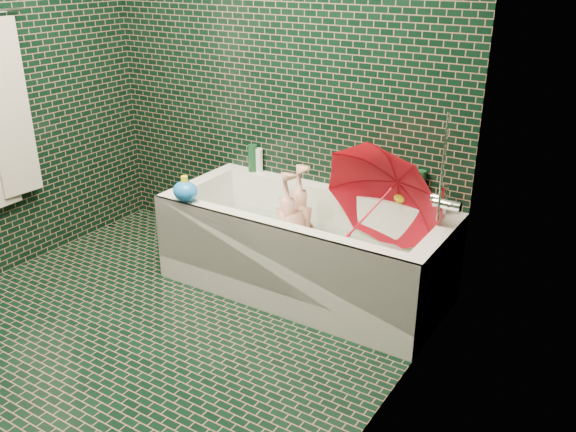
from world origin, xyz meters
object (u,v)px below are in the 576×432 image
Objects in this scene: umbrella at (371,211)px; rubber_duck at (402,197)px; child at (296,241)px; bath_toy at (185,191)px; bathtub at (304,257)px.

rubber_duck is at bearing 96.30° from umbrella.
bath_toy is (-0.58, -0.31, 0.31)m from child.
rubber_duck is at bearing 35.89° from bathtub.
bathtub is at bearing -148.48° from rubber_duck.
umbrella is 4.27× the size of bath_toy.
umbrella is at bearing -105.88° from rubber_duck.
bath_toy is at bearing -142.77° from umbrella.
umbrella reaches higher than bath_toy.
child is 0.68m from rubber_duck.
umbrella reaches higher than bathtub.
rubber_duck is (0.51, 0.34, 0.28)m from child.
rubber_duck is 1.27m from bath_toy.
rubber_duck reaches higher than bathtub.
bath_toy is at bearing -153.37° from rubber_duck.
bathtub is at bearing -156.05° from umbrella.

